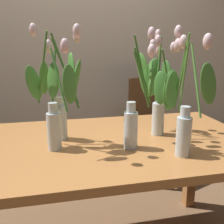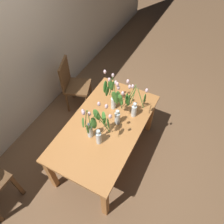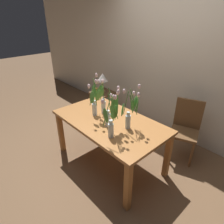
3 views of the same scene
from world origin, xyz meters
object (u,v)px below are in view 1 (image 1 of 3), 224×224
tulip_vase_1 (138,104)px  dining_chair (153,121)px  tulip_vase_0 (57,106)px  dining_table (105,157)px  tulip_vase_3 (58,100)px  tulip_vase_2 (182,107)px  tulip_vase_4 (158,95)px

tulip_vase_1 → dining_chair: tulip_vase_1 is taller
tulip_vase_0 → dining_table: bearing=-17.8°
tulip_vase_3 → dining_chair: tulip_vase_3 is taller
tulip_vase_2 → tulip_vase_3: 0.57m
tulip_vase_0 → tulip_vase_3: 0.14m
tulip_vase_4 → dining_table: bearing=-168.2°
tulip_vase_0 → tulip_vase_1: bearing=-24.5°
tulip_vase_0 → dining_chair: tulip_vase_0 is taller
tulip_vase_2 → dining_chair: size_ratio=0.62×
dining_table → tulip_vase_2: (0.30, -0.24, 0.31)m
tulip_vase_1 → tulip_vase_3: (-0.37, 0.04, 0.02)m
dining_table → dining_chair: (0.65, 0.98, -0.12)m
tulip_vase_2 → tulip_vase_4: 0.30m
dining_table → dining_chair: bearing=56.5°
tulip_vase_1 → tulip_vase_3: tulip_vase_3 is taller
tulip_vase_4 → dining_chair: size_ratio=0.62×
tulip_vase_3 → dining_table: bearing=12.9°
tulip_vase_4 → tulip_vase_2: bearing=-92.2°
dining_table → tulip_vase_3: tulip_vase_3 is taller
tulip_vase_1 → tulip_vase_2: size_ratio=0.99×
tulip_vase_3 → tulip_vase_0: bearing=92.7°
tulip_vase_0 → tulip_vase_2: tulip_vase_2 is taller
tulip_vase_2 → dining_chair: tulip_vase_2 is taller
dining_table → tulip_vase_2: 0.50m
tulip_vase_0 → tulip_vase_1: (0.38, -0.17, 0.03)m
tulip_vase_3 → dining_chair: (0.88, 1.03, -0.46)m
tulip_vase_3 → tulip_vase_2: bearing=-19.1°
tulip_vase_2 → tulip_vase_1: bearing=138.8°
dining_table → tulip_vase_4: bearing=11.8°
dining_table → tulip_vase_2: size_ratio=2.78×
tulip_vase_2 → tulip_vase_4: tulip_vase_2 is taller
dining_table → tulip_vase_4: (0.32, 0.07, 0.31)m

